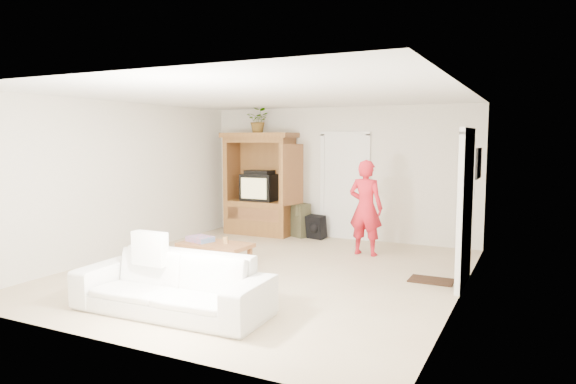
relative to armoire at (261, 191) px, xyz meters
name	(u,v)px	position (x,y,z in m)	size (l,w,h in m)	color
floor	(266,272)	(1.58, -2.66, -0.91)	(6.00, 6.00, 0.00)	tan
ceiling	(266,95)	(1.58, -2.66, 1.69)	(6.00, 6.00, 0.00)	white
wall_back	(338,173)	(1.58, 0.34, 0.39)	(5.50, 5.50, 0.00)	silver
wall_front	(113,212)	(1.58, -5.66, 0.39)	(5.50, 5.50, 0.00)	silver
wall_left	(124,179)	(-1.17, -2.66, 0.39)	(6.00, 6.00, 0.00)	silver
wall_right	(462,195)	(4.33, -2.66, 0.39)	(6.00, 6.00, 0.00)	silver
armoire	(261,191)	(0.00, 0.00, 0.00)	(1.82, 1.14, 2.10)	olive
door_back	(345,187)	(1.73, 0.31, 0.11)	(0.85, 0.05, 2.04)	white
doorway_right	(466,211)	(4.30, -2.06, 0.11)	(0.05, 0.90, 2.04)	black
framed_picture	(479,163)	(4.31, -0.76, 0.69)	(0.03, 0.60, 0.48)	black
doormat	(431,280)	(3.88, -2.06, -0.90)	(0.60, 0.40, 0.02)	#382316
plant	(259,120)	(-0.02, -0.03, 1.44)	(0.45, 0.39, 0.50)	#4C7238
man	(366,208)	(2.54, -0.89, -0.09)	(0.59, 0.39, 1.63)	red
sofa	(172,284)	(1.45, -4.68, -0.58)	(2.28, 0.89, 0.67)	silver
coffee_table	(215,246)	(0.80, -2.85, -0.56)	(1.12, 0.65, 0.41)	#965D33
towel	(200,239)	(0.52, -2.85, -0.46)	(0.38, 0.28, 0.08)	#E64C68
candle	(225,240)	(0.95, -2.80, -0.45)	(0.08, 0.08, 0.10)	tan
backpack_black	(316,227)	(1.24, 0.03, -0.68)	(0.37, 0.21, 0.45)	black
backpack_olive	(300,220)	(0.86, 0.08, -0.57)	(0.36, 0.26, 0.68)	#47442B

